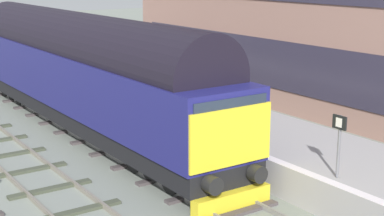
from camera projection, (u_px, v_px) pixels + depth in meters
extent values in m
plane|color=gray|center=(187.00, 186.00, 17.32)|extent=(140.00, 140.00, 0.00)
cube|color=slate|center=(167.00, 188.00, 16.91)|extent=(0.07, 60.00, 0.15)
cube|color=slate|center=(207.00, 178.00, 17.69)|extent=(0.07, 60.00, 0.15)
cube|color=#484041|center=(240.00, 213.00, 15.30)|extent=(2.50, 0.26, 0.09)
cube|color=#484041|center=(203.00, 193.00, 16.64)|extent=(2.50, 0.26, 0.09)
cube|color=#484041|center=(172.00, 176.00, 17.98)|extent=(2.50, 0.26, 0.09)
cube|color=#484041|center=(146.00, 162.00, 19.32)|extent=(2.50, 0.26, 0.09)
cube|color=#484041|center=(122.00, 149.00, 20.65)|extent=(2.50, 0.26, 0.09)
cube|color=#484041|center=(102.00, 138.00, 21.99)|extent=(2.50, 0.26, 0.09)
cube|color=#484041|center=(84.00, 128.00, 23.33)|extent=(2.50, 0.26, 0.09)
cube|color=#484041|center=(68.00, 120.00, 24.67)|extent=(2.50, 0.26, 0.09)
cube|color=#484041|center=(53.00, 112.00, 26.01)|extent=(2.50, 0.26, 0.09)
cube|color=#484041|center=(40.00, 105.00, 27.34)|extent=(2.50, 0.26, 0.09)
cube|color=#484041|center=(28.00, 98.00, 28.68)|extent=(2.50, 0.26, 0.09)
cube|color=#484041|center=(18.00, 93.00, 30.02)|extent=(2.50, 0.26, 0.09)
cube|color=#484041|center=(8.00, 87.00, 31.36)|extent=(2.50, 0.26, 0.09)
cube|color=gray|center=(102.00, 204.00, 15.76)|extent=(0.07, 60.00, 0.15)
cube|color=#404535|center=(77.00, 211.00, 15.38)|extent=(2.50, 0.26, 0.09)
cube|color=#404535|center=(51.00, 189.00, 16.93)|extent=(2.50, 0.26, 0.09)
cube|color=#404535|center=(28.00, 170.00, 18.49)|extent=(2.50, 0.26, 0.09)
cube|color=#404535|center=(10.00, 155.00, 20.04)|extent=(2.50, 0.26, 0.09)
cube|color=#9F9C9D|center=(277.00, 149.00, 19.17)|extent=(4.00, 44.00, 1.00)
cube|color=white|center=(234.00, 144.00, 18.04)|extent=(0.30, 44.00, 0.01)
cube|color=#322E3F|center=(316.00, 72.00, 23.91)|extent=(0.06, 26.61, 2.18)
cube|color=black|center=(82.00, 109.00, 23.23)|extent=(2.56, 19.28, 0.60)
cube|color=navy|center=(80.00, 76.00, 22.91)|extent=(2.70, 19.28, 2.10)
cylinder|color=black|center=(79.00, 45.00, 22.62)|extent=(2.56, 17.74, 2.57)
cube|color=yellow|center=(231.00, 137.00, 15.17)|extent=(2.65, 0.08, 1.58)
cube|color=#232D3D|center=(231.00, 110.00, 15.02)|extent=(2.38, 0.04, 0.64)
cube|color=#232D3D|center=(111.00, 65.00, 23.59)|extent=(0.04, 13.50, 0.44)
cylinder|color=black|center=(213.00, 185.00, 14.85)|extent=(0.48, 0.35, 0.48)
cylinder|color=black|center=(257.00, 174.00, 15.67)|extent=(0.48, 0.35, 0.48)
cube|color=yellow|center=(232.00, 200.00, 15.53)|extent=(2.43, 0.36, 0.47)
cylinder|color=black|center=(192.00, 172.00, 17.00)|extent=(1.64, 1.04, 1.04)
cylinder|color=black|center=(172.00, 161.00, 17.88)|extent=(1.64, 1.04, 1.04)
cylinder|color=black|center=(154.00, 152.00, 18.76)|extent=(1.64, 1.04, 1.04)
cylinder|color=black|center=(34.00, 92.00, 27.84)|extent=(1.64, 1.04, 1.04)
cylinder|color=black|center=(26.00, 88.00, 28.72)|extent=(1.64, 1.04, 1.04)
cylinder|color=black|center=(19.00, 85.00, 29.60)|extent=(1.64, 1.04, 1.04)
cylinder|color=slate|center=(339.00, 147.00, 14.96)|extent=(0.08, 0.08, 1.67)
cube|color=black|center=(340.00, 122.00, 14.79)|extent=(0.05, 0.44, 0.36)
cube|color=white|center=(339.00, 123.00, 14.78)|extent=(0.01, 0.20, 0.24)
cylinder|color=#2D363D|center=(183.00, 102.00, 21.80)|extent=(0.13, 0.13, 0.84)
cylinder|color=#2D363D|center=(181.00, 101.00, 21.98)|extent=(0.13, 0.13, 0.84)
cylinder|color=tan|center=(182.00, 83.00, 21.73)|extent=(0.42, 0.42, 0.56)
sphere|color=brown|center=(182.00, 72.00, 21.63)|extent=(0.22, 0.22, 0.22)
cylinder|color=tan|center=(184.00, 84.00, 21.53)|extent=(0.09, 0.09, 0.52)
cylinder|color=tan|center=(180.00, 82.00, 21.92)|extent=(0.09, 0.09, 0.52)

